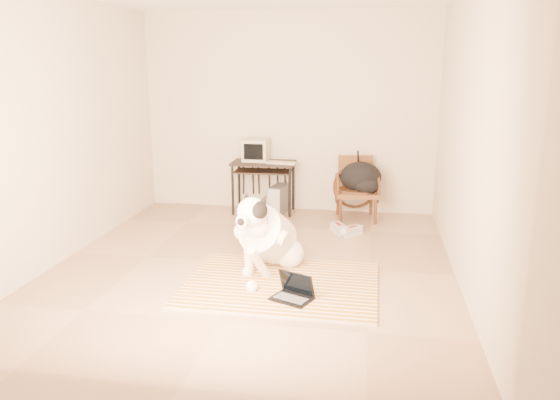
% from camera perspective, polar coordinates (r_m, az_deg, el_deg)
% --- Properties ---
extents(floor, '(4.50, 4.50, 0.00)m').
position_cam_1_polar(floor, '(5.68, -2.67, -6.63)').
color(floor, '#9D7C60').
rests_on(floor, ground).
extents(wall_back, '(4.50, 0.00, 4.50)m').
position_cam_1_polar(wall_back, '(7.55, 0.86, 9.09)').
color(wall_back, beige).
rests_on(wall_back, floor).
extents(wall_front, '(4.50, 0.00, 4.50)m').
position_cam_1_polar(wall_front, '(3.22, -11.45, 2.03)').
color(wall_front, beige).
rests_on(wall_front, floor).
extents(wall_left, '(0.00, 4.50, 4.50)m').
position_cam_1_polar(wall_left, '(6.10, -21.66, 6.92)').
color(wall_left, beige).
rests_on(wall_left, floor).
extents(wall_right, '(0.00, 4.50, 4.50)m').
position_cam_1_polar(wall_right, '(5.30, 18.94, 6.20)').
color(wall_right, beige).
rests_on(wall_right, floor).
extents(rug, '(1.79, 1.38, 0.02)m').
position_cam_1_polar(rug, '(5.13, 0.09, -8.81)').
color(rug, '#B9680D').
rests_on(rug, floor).
extents(dog, '(0.64, 1.22, 0.89)m').
position_cam_1_polar(dog, '(5.35, -1.29, -3.91)').
color(dog, white).
rests_on(dog, rug).
extents(laptop, '(0.40, 0.36, 0.23)m').
position_cam_1_polar(laptop, '(4.80, 1.42, -9.61)').
color(laptop, black).
rests_on(laptop, rug).
extents(computer_desk, '(0.86, 0.49, 0.71)m').
position_cam_1_polar(computer_desk, '(7.43, -1.77, 3.24)').
color(computer_desk, black).
rests_on(computer_desk, floor).
extents(crt_monitor, '(0.34, 0.33, 0.30)m').
position_cam_1_polar(crt_monitor, '(7.48, -2.51, 5.24)').
color(crt_monitor, '#B5A98D').
rests_on(crt_monitor, computer_desk).
extents(desk_keyboard, '(0.42, 0.21, 0.03)m').
position_cam_1_polar(desk_keyboard, '(7.27, 0.17, 3.91)').
color(desk_keyboard, '#B5A98D').
rests_on(desk_keyboard, computer_desk).
extents(pc_tower, '(0.24, 0.44, 0.39)m').
position_cam_1_polar(pc_tower, '(7.49, -0.10, 0.07)').
color(pc_tower, '#525254').
rests_on(pc_tower, floor).
extents(rattan_chair, '(0.60, 0.59, 0.82)m').
position_cam_1_polar(rattan_chair, '(7.25, 7.98, 1.22)').
color(rattan_chair, brown).
rests_on(rattan_chair, floor).
extents(backpack, '(0.54, 0.48, 0.40)m').
position_cam_1_polar(backpack, '(7.16, 8.53, 2.25)').
color(backpack, black).
rests_on(backpack, rattan_chair).
extents(sneaker_left, '(0.24, 0.33, 0.11)m').
position_cam_1_polar(sneaker_left, '(6.69, 6.18, -3.02)').
color(sneaker_left, silver).
rests_on(sneaker_left, floor).
extents(sneaker_right, '(0.28, 0.29, 0.10)m').
position_cam_1_polar(sneaker_right, '(6.63, 7.48, -3.26)').
color(sneaker_right, silver).
rests_on(sneaker_right, floor).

